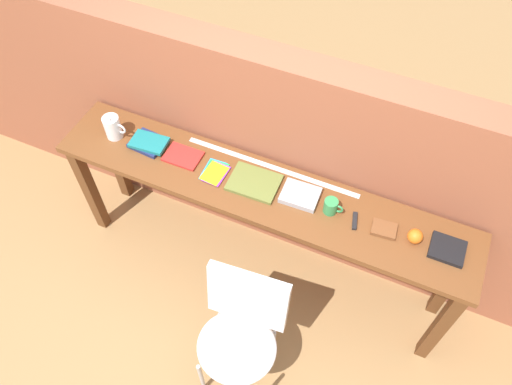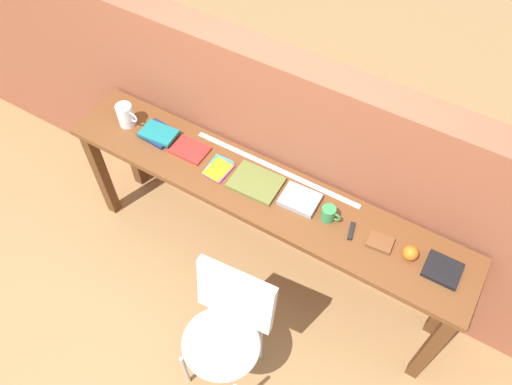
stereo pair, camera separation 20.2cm
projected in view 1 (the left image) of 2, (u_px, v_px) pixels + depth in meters
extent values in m
plane|color=#9E7547|center=(241.00, 299.00, 3.36)|extent=(40.00, 40.00, 0.00)
cube|color=#935138|center=(281.00, 159.00, 3.09)|extent=(6.00, 0.20, 1.54)
cube|color=brown|center=(260.00, 190.00, 2.84)|extent=(2.50, 0.44, 0.04)
cube|color=#5B341A|center=(90.00, 189.00, 3.39)|extent=(0.07, 0.07, 0.84)
cube|color=#5B341A|center=(440.00, 326.00, 2.82)|extent=(0.07, 0.07, 0.84)
cube|color=#5B341A|center=(116.00, 157.00, 3.56)|extent=(0.07, 0.07, 0.84)
cube|color=#5B341A|center=(451.00, 279.00, 2.99)|extent=(0.07, 0.07, 0.84)
ellipsoid|color=silver|center=(237.00, 347.00, 2.71)|extent=(0.47, 0.46, 0.08)
cube|color=silver|center=(248.00, 297.00, 2.63)|extent=(0.45, 0.14, 0.40)
cylinder|color=#B2B2B7|center=(202.00, 378.00, 2.85)|extent=(0.02, 0.02, 0.41)
cylinder|color=#B2B2B7|center=(222.00, 328.00, 3.03)|extent=(0.02, 0.02, 0.41)
cylinder|color=#B2B2B7|center=(273.00, 345.00, 2.97)|extent=(0.02, 0.02, 0.41)
cylinder|color=white|center=(113.00, 127.00, 3.00)|extent=(0.10, 0.10, 0.15)
cone|color=white|center=(106.00, 120.00, 2.91)|extent=(0.04, 0.03, 0.04)
torus|color=white|center=(121.00, 129.00, 2.98)|extent=(0.07, 0.01, 0.07)
cube|color=navy|center=(148.00, 143.00, 3.01)|extent=(0.21, 0.18, 0.02)
cube|color=#19757A|center=(149.00, 142.00, 2.98)|extent=(0.23, 0.16, 0.02)
cube|color=red|center=(183.00, 156.00, 2.95)|extent=(0.22, 0.16, 0.02)
cube|color=#3399D8|center=(213.00, 171.00, 2.89)|extent=(0.12, 0.17, 0.00)
cube|color=green|center=(216.00, 171.00, 2.89)|extent=(0.13, 0.15, 0.00)
cube|color=purple|center=(216.00, 174.00, 2.87)|extent=(0.12, 0.16, 0.00)
cube|color=yellow|center=(214.00, 173.00, 2.87)|extent=(0.13, 0.16, 0.00)
cube|color=olive|center=(254.00, 183.00, 2.83)|extent=(0.29, 0.22, 0.02)
cube|color=#9E9EA3|center=(300.00, 195.00, 2.77)|extent=(0.21, 0.17, 0.03)
cylinder|color=#338C4C|center=(331.00, 206.00, 2.69)|extent=(0.08, 0.08, 0.09)
torus|color=#338C4C|center=(338.00, 209.00, 2.68)|extent=(0.06, 0.01, 0.06)
cube|color=black|center=(355.00, 221.00, 2.68)|extent=(0.05, 0.11, 0.02)
cube|color=brown|center=(384.00, 229.00, 2.64)|extent=(0.14, 0.11, 0.02)
sphere|color=orange|center=(415.00, 236.00, 2.58)|extent=(0.08, 0.08, 0.08)
cube|color=black|center=(447.00, 249.00, 2.57)|extent=(0.18, 0.16, 0.02)
cube|color=silver|center=(271.00, 167.00, 2.91)|extent=(1.07, 0.03, 0.00)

